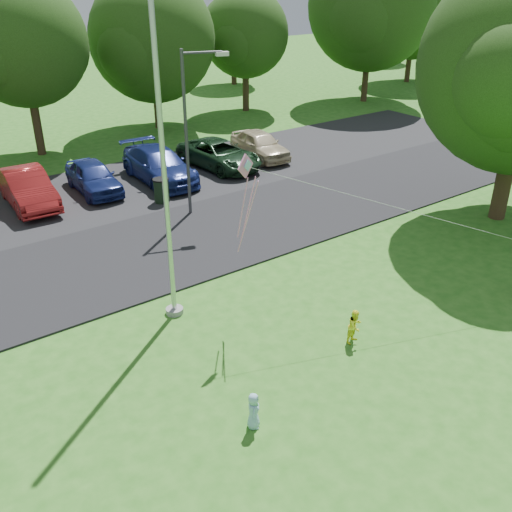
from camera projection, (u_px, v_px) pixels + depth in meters
ground at (389, 354)px, 14.65m from camera, size 120.00×120.00×0.00m
park_road at (205, 235)px, 21.10m from camera, size 60.00×6.00×0.06m
parking_strip at (130, 186)px, 25.77m from camera, size 42.00×7.00×0.06m
flagpole at (164, 175)px, 14.51m from camera, size 0.50×0.50×10.00m
street_lamp at (192, 119)px, 21.30m from camera, size 1.72×0.74×6.32m
trash_can at (161, 191)px, 23.78m from camera, size 0.67×0.67×1.07m
tree_row at (76, 34)px, 30.31m from camera, size 64.35×11.94×10.88m
horizon_trees at (63, 41)px, 39.18m from camera, size 77.46×7.20×7.02m
parked_cars at (130, 171)px, 25.42m from camera, size 17.14×5.33×1.49m
child_yellow at (355, 326)px, 14.94m from camera, size 0.52×0.44×0.96m
child_blue at (254, 411)px, 12.16m from camera, size 0.47×0.51×0.87m
kite at (255, 184)px, 14.39m from camera, size 7.84×4.39×3.12m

